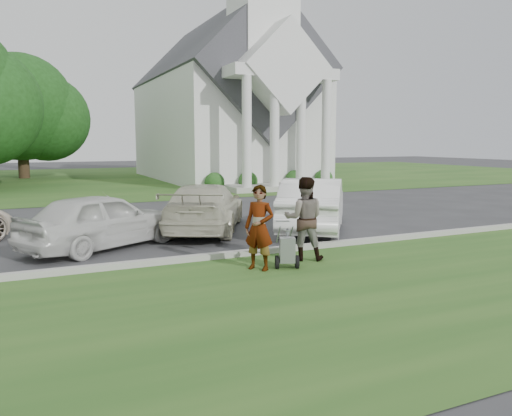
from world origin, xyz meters
TOP-DOWN VIEW (x-y plane):
  - ground at (0.00, 0.00)m, footprint 120.00×120.00m
  - grass_strip at (0.00, -3.00)m, footprint 80.00×7.00m
  - church_lawn at (0.00, 27.00)m, footprint 80.00×30.00m
  - curb at (0.00, 0.55)m, footprint 80.00×0.18m
  - church at (9.00, 23.11)m, footprint 9.19×19.00m
  - tree_back at (-4.01, 29.99)m, footprint 9.61×7.60m
  - striping_cart at (1.12, -0.87)m, footprint 0.72×1.05m
  - person_left at (0.54, -0.73)m, footprint 0.74×0.77m
  - person_right at (1.84, -0.33)m, footprint 1.14×1.05m
  - parking_meter_near at (0.76, 0.02)m, footprint 0.09×0.08m
  - car_b at (-2.14, 2.87)m, footprint 4.47×3.51m
  - car_c at (0.99, 4.12)m, footprint 4.06×5.31m
  - car_d at (3.99, 2.85)m, footprint 4.17×4.90m

SIDE VIEW (x-z plane):
  - ground at x=0.00m, z-range 0.00..0.00m
  - grass_strip at x=0.00m, z-range 0.00..0.01m
  - church_lawn at x=0.00m, z-range 0.00..0.01m
  - curb at x=0.00m, z-range 0.00..0.15m
  - striping_cart at x=1.12m, z-range -0.06..0.84m
  - car_b at x=-2.14m, z-range 0.00..1.42m
  - car_c at x=0.99m, z-range 0.00..1.43m
  - car_d at x=3.99m, z-range 0.00..1.59m
  - parking_meter_near at x=0.76m, z-range 0.17..1.47m
  - person_left at x=0.54m, z-range 0.00..1.78m
  - person_right at x=1.84m, z-range 0.00..1.88m
  - tree_back at x=-4.01m, z-range 0.28..9.17m
  - church at x=9.00m, z-range -6.11..17.99m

